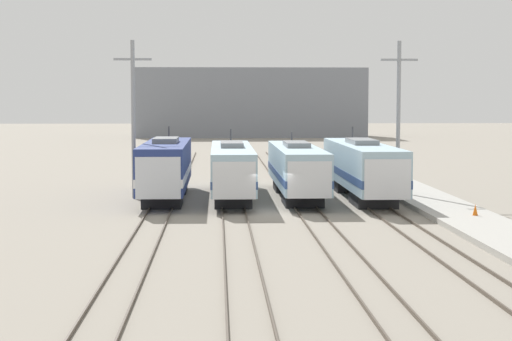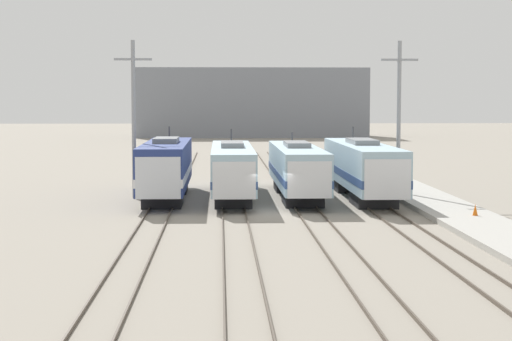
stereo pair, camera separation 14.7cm
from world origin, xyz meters
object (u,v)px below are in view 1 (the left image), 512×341
at_px(locomotive_center_left, 232,169).
at_px(locomotive_center_right, 297,169).
at_px(catenary_tower_left, 133,116).
at_px(catenary_tower_right, 398,115).
at_px(locomotive_far_right, 363,168).
at_px(traffic_cone, 475,210).
at_px(locomotive_far_left, 166,168).

relative_size(locomotive_center_left, locomotive_center_right, 1.02).
xyz_separation_m(locomotive_center_left, catenary_tower_left, (-6.96, 0.52, 3.80)).
xyz_separation_m(catenary_tower_left, catenary_tower_right, (18.93, 0.00, 0.00)).
relative_size(locomotive_center_right, locomotive_far_right, 0.95).
bearing_deg(catenary_tower_left, locomotive_center_left, -4.25).
xyz_separation_m(locomotive_center_right, catenary_tower_left, (-11.60, 0.51, 3.81)).
bearing_deg(locomotive_center_right, locomotive_far_right, -4.70).
relative_size(locomotive_center_left, locomotive_far_right, 0.96).
height_order(locomotive_center_left, traffic_cone, locomotive_center_left).
distance_m(locomotive_center_left, traffic_cone, 18.37).
relative_size(locomotive_center_right, traffic_cone, 27.61).
distance_m(locomotive_far_left, locomotive_far_right, 13.92).
distance_m(locomotive_far_left, locomotive_center_left, 4.68).
distance_m(locomotive_center_right, catenary_tower_right, 8.28).
distance_m(locomotive_far_left, locomotive_center_right, 9.30).
xyz_separation_m(locomotive_far_left, locomotive_center_right, (9.28, 0.62, -0.16)).
distance_m(locomotive_center_right, locomotive_far_right, 4.65).
height_order(locomotive_center_right, catenary_tower_right, catenary_tower_right).
bearing_deg(catenary_tower_left, traffic_cone, -30.89).
height_order(locomotive_center_left, locomotive_center_right, locomotive_center_left).
bearing_deg(locomotive_far_left, catenary_tower_left, 154.07).
bearing_deg(locomotive_center_left, catenary_tower_right, 2.48).
height_order(locomotive_far_left, locomotive_center_left, locomotive_far_left).
bearing_deg(traffic_cone, catenary_tower_left, 149.11).
relative_size(locomotive_far_left, locomotive_far_right, 0.87).
xyz_separation_m(locomotive_far_left, catenary_tower_left, (-2.33, 1.13, 3.65)).
height_order(locomotive_far_right, catenary_tower_right, catenary_tower_right).
xyz_separation_m(locomotive_center_right, locomotive_far_right, (4.64, -0.38, 0.10)).
bearing_deg(locomotive_center_left, locomotive_far_left, -172.47).
bearing_deg(traffic_cone, locomotive_far_left, 148.52).
xyz_separation_m(catenary_tower_right, traffic_cone, (1.91, -12.47, -5.22)).
bearing_deg(locomotive_far_right, catenary_tower_right, 18.31).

